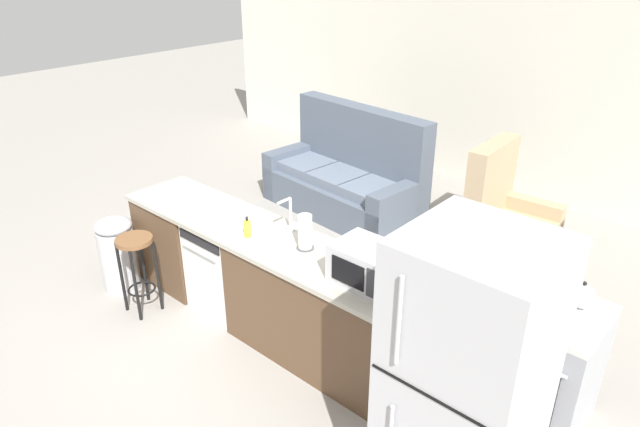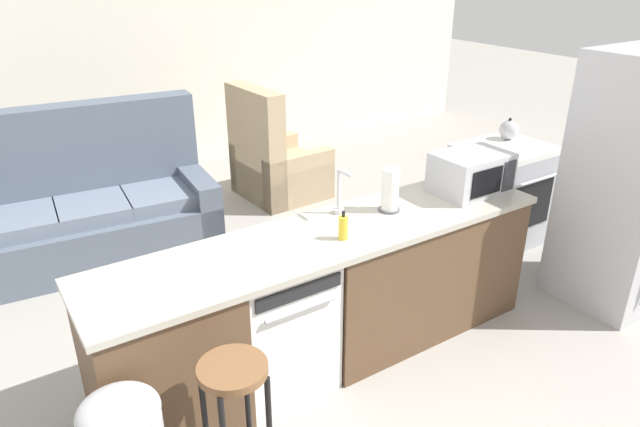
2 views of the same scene
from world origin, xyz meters
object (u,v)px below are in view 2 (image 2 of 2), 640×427
object	(u,v)px
soap_bottle	(343,227)
kettle	(509,130)
microwave	(471,173)
refrigerator	(630,183)
paper_towel_roll	(390,190)
dishwasher	(274,322)
bar_stool	(235,401)
armchair	(274,166)
couch	(91,210)
stove_range	(500,194)

from	to	relation	value
soap_bottle	kettle	distance (m)	2.48
microwave	kettle	world-z (taller)	microwave
refrigerator	kettle	size ratio (longest dim) A/B	8.95
paper_towel_roll	soap_bottle	distance (m)	0.51
dishwasher	soap_bottle	xyz separation A→B (m)	(0.41, -0.11, 0.55)
bar_stool	armchair	world-z (taller)	armchair
dishwasher	microwave	distance (m)	1.68
soap_bottle	couch	xyz separation A→B (m)	(-0.92, 2.43, -0.58)
bar_stool	couch	size ratio (longest dim) A/B	0.36
paper_towel_roll	kettle	world-z (taller)	paper_towel_roll
kettle	microwave	bearing A→B (deg)	-150.70
refrigerator	microwave	xyz separation A→B (m)	(-1.04, 0.55, 0.12)
kettle	bar_stool	xyz separation A→B (m)	(-3.30, -1.27, -0.45)
microwave	kettle	distance (m)	1.39
paper_towel_roll	bar_stool	xyz separation A→B (m)	(-1.42, -0.65, -0.50)
microwave	bar_stool	world-z (taller)	microwave
dishwasher	couch	bearing A→B (deg)	102.23
soap_bottle	bar_stool	distance (m)	1.15
microwave	paper_towel_roll	xyz separation A→B (m)	(-0.66, 0.06, -0.00)
bar_stool	microwave	bearing A→B (deg)	15.75
dishwasher	bar_stool	bearing A→B (deg)	-131.99
bar_stool	couch	world-z (taller)	couch
armchair	dishwasher	bearing A→B (deg)	-118.92
stove_range	bar_stool	bearing A→B (deg)	-160.02
dishwasher	microwave	size ratio (longest dim) A/B	1.68
refrigerator	bar_stool	bearing A→B (deg)	-179.25
refrigerator	soap_bottle	distance (m)	2.23
microwave	armchair	world-z (taller)	armchair
paper_towel_roll	kettle	bearing A→B (deg)	18.25
bar_stool	paper_towel_roll	bearing A→B (deg)	24.55
stove_range	couch	world-z (taller)	couch
armchair	bar_stool	bearing A→B (deg)	-121.69
microwave	soap_bottle	xyz separation A→B (m)	(-1.14, -0.10, -0.07)
bar_stool	kettle	bearing A→B (deg)	21.04
couch	armchair	world-z (taller)	couch
dishwasher	kettle	world-z (taller)	kettle
dishwasher	paper_towel_roll	size ratio (longest dim) A/B	2.98
stove_range	paper_towel_roll	world-z (taller)	paper_towel_roll
kettle	armchair	xyz separation A→B (m)	(-1.35, 1.89, -0.64)
bar_stool	soap_bottle	bearing A→B (deg)	27.17
dishwasher	armchair	xyz separation A→B (m)	(1.42, 2.57, -0.07)
paper_towel_roll	kettle	xyz separation A→B (m)	(1.88, 0.62, -0.05)
refrigerator	armchair	world-z (taller)	refrigerator
stove_range	bar_stool	world-z (taller)	stove_range
microwave	armchair	size ratio (longest dim) A/B	0.42
bar_stool	refrigerator	bearing A→B (deg)	0.75
stove_range	bar_stool	distance (m)	3.33
bar_stool	couch	bearing A→B (deg)	89.48
soap_bottle	kettle	bearing A→B (deg)	18.42
microwave	armchair	xyz separation A→B (m)	(-0.14, 2.57, -0.69)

